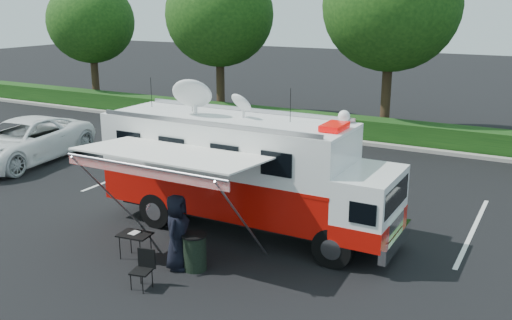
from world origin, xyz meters
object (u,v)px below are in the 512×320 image
at_px(command_truck, 245,171).
at_px(white_suv, 24,162).
at_px(trash_bin, 195,252).
at_px(folding_table, 135,236).

distance_m(command_truck, white_suv, 11.37).
bearing_deg(white_suv, trash_bin, -28.54).
bearing_deg(white_suv, command_truck, -16.12).
xyz_separation_m(folding_table, trash_bin, (1.61, 0.23, -0.17)).
bearing_deg(folding_table, white_suv, 153.91).
xyz_separation_m(command_truck, white_suv, (-11.09, 1.83, -1.70)).
height_order(command_truck, trash_bin, command_truck).
height_order(white_suv, folding_table, white_suv).
height_order(folding_table, trash_bin, trash_bin).
distance_m(folding_table, trash_bin, 1.63).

